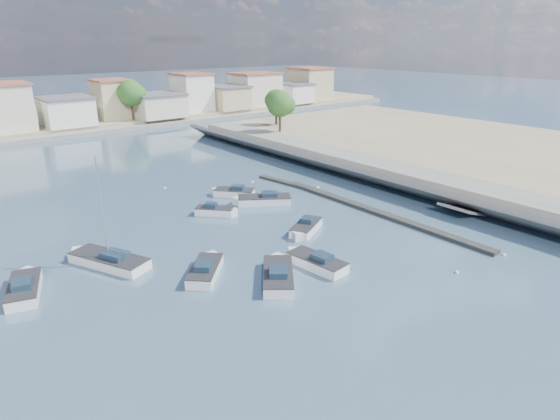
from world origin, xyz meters
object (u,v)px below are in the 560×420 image
Objects in this scene: motorboat_c at (261,200)px; motorboat_a at (314,262)px; motorboat_d at (305,229)px; motorboat_h at (278,274)px; motorboat_e at (25,287)px; sailboat at (106,260)px; motorboat_f at (232,193)px; motorboat_b at (206,270)px; motorboat_g at (217,212)px.

motorboat_a is at bearing -111.59° from motorboat_c.
motorboat_d is 0.85× the size of motorboat_h.
sailboat is at bearing 6.56° from motorboat_e.
motorboat_e is at bearing -169.09° from motorboat_c.
motorboat_f is at bearing 86.73° from motorboat_d.
motorboat_b is 16.70m from motorboat_c.
motorboat_c and motorboat_e have the same top height.
sailboat is (-18.37, -4.01, 0.03)m from motorboat_c.
motorboat_h is at bearing 177.46° from motorboat_a.
motorboat_c is 5.68m from motorboat_g.
sailboat is at bearing 139.95° from motorboat_a.
motorboat_h is 13.81m from sailboat.
motorboat_c is 0.66× the size of sailboat.
motorboat_c and motorboat_d have the same top height.
motorboat_f is at bearing 25.31° from sailboat.
motorboat_a is at bearing -29.97° from motorboat_b.
motorboat_d is at bearing -101.07° from motorboat_c.
motorboat_a is 1.19× the size of motorboat_b.
motorboat_e is 17.95m from motorboat_h.
motorboat_b and motorboat_c have the same top height.
motorboat_b is 0.52× the size of sailboat.
motorboat_d and motorboat_g have the same top height.
motorboat_a is 1.22× the size of motorboat_f.
motorboat_b is 18.92m from motorboat_f.
motorboat_b and motorboat_h have the same top height.
motorboat_h is (-9.31, -14.44, -0.00)m from motorboat_c.
motorboat_a is at bearing -125.94° from motorboat_d.
motorboat_c and motorboat_h have the same top height.
motorboat_f is 1.18× the size of motorboat_g.
motorboat_f is at bearing 66.01° from motorboat_h.
motorboat_g is 13.31m from sailboat.
sailboat reaches higher than motorboat_a.
motorboat_f is (12.05, 14.59, 0.00)m from motorboat_b.
motorboat_e is 25.02m from motorboat_f.
motorboat_e is at bearing 153.34° from motorboat_b.
motorboat_a is at bearing -40.05° from sailboat.
motorboat_e is at bearing -173.44° from sailboat.
motorboat_d is 1.03× the size of motorboat_f.
motorboat_g is at bearing 89.62° from motorboat_a.
motorboat_c is 24.85m from motorboat_e.
motorboat_a is 14.59m from motorboat_g.
motorboat_d is (4.00, 5.52, -0.00)m from motorboat_a.
sailboat is at bearing 163.02° from motorboat_d.
motorboat_f is (0.76, 13.27, 0.00)m from motorboat_d.
motorboat_h is (-3.54, 0.16, -0.00)m from motorboat_a.
motorboat_a is 19.39m from motorboat_f.
motorboat_f is at bearing 20.84° from motorboat_e.
motorboat_c is at bearing 78.93° from motorboat_d.
motorboat_g is at bearing 17.50° from sailboat.
motorboat_f is (-1.02, 4.20, -0.00)m from motorboat_c.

